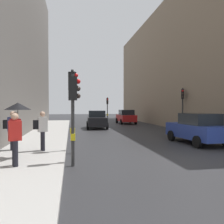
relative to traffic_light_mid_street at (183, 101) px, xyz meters
The scene contains 14 objects.
ground_plane 11.49m from the traffic_light_mid_street, 115.09° to the right, with size 120.00×120.00×0.00m, color #28282B.
sidewalk_kerb 12.29m from the traffic_light_mid_street, 159.89° to the right, with size 2.99×40.00×0.16m, color #A8A5A0.
building_facade_right 10.48m from the traffic_light_mid_street, 48.90° to the left, with size 12.00×34.21×13.62m, color gray.
traffic_light_mid_street is the anchor object (origin of this frame).
traffic_light_near_right 12.44m from the traffic_light_mid_street, 139.62° to the right, with size 0.45×0.34×3.82m.
traffic_light_far_median 13.70m from the traffic_light_mid_street, 109.64° to the left, with size 0.24×0.43×3.45m.
traffic_light_near_left 14.02m from the traffic_light_mid_street, 132.54° to the right, with size 0.43×0.25×3.31m.
car_blue_van 7.03m from the traffic_light_mid_street, 109.97° to the right, with size 2.27×4.33×1.76m.
car_red_sedan 10.35m from the traffic_light_mid_street, 105.26° to the left, with size 2.02×4.20×1.76m.
car_dark_suv 8.37m from the traffic_light_mid_street, 149.36° to the left, with size 2.21×4.30×1.76m.
pedestrian_with_umbrella 14.91m from the traffic_light_mid_street, 141.29° to the right, with size 1.00×1.00×2.14m.
pedestrian_with_black_backpack 13.54m from the traffic_light_mid_street, 143.85° to the right, with size 0.65×0.43×1.77m.
pedestrian_with_grey_backpack 14.44m from the traffic_light_mid_street, 148.38° to the right, with size 0.63×0.38×1.77m.
pedestrian_in_red_jacket 15.64m from the traffic_light_mid_street, 137.08° to the right, with size 0.47×0.39×1.77m.
Camera 1 is at (-4.81, -8.57, 2.13)m, focal length 37.03 mm.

